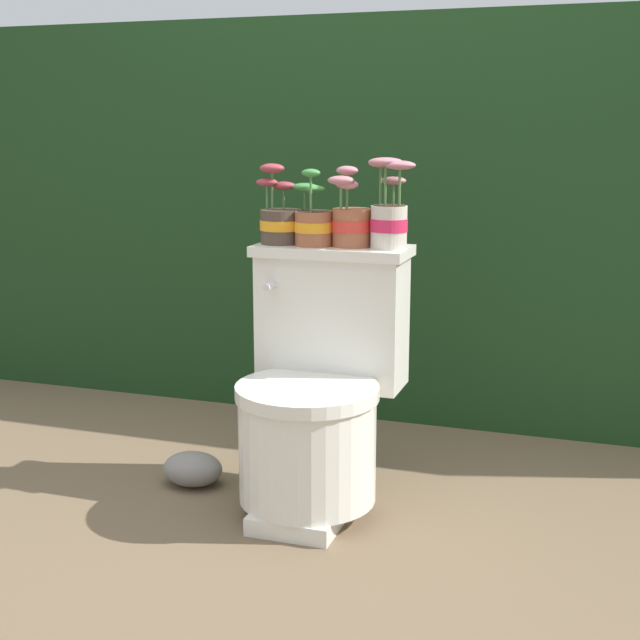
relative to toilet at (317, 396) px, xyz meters
name	(u,v)px	position (x,y,z in m)	size (l,w,h in m)	color
ground_plane	(287,511)	(-0.06, -0.08, -0.32)	(12.00, 12.00, 0.00)	brown
hedge_backdrop	(397,214)	(-0.06, 1.17, 0.40)	(3.87, 0.80, 1.44)	#193819
toilet	(317,396)	(0.00, 0.00, 0.00)	(0.45, 0.52, 0.73)	silver
potted_plant_left	(280,219)	(-0.16, 0.14, 0.48)	(0.14, 0.12, 0.23)	#47382D
potted_plant_midleft	(313,221)	(-0.05, 0.12, 0.48)	(0.13, 0.12, 0.22)	#9E5638
potted_plant_middle	(351,220)	(0.05, 0.14, 0.48)	(0.12, 0.12, 0.23)	#9E5638
potted_plant_midright	(389,213)	(0.17, 0.14, 0.51)	(0.14, 0.12, 0.25)	beige
garden_stone	(193,469)	(-0.40, 0.01, -0.27)	(0.19, 0.15, 0.10)	gray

